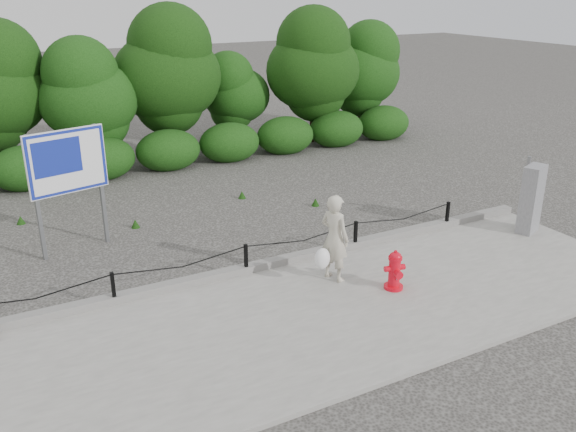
% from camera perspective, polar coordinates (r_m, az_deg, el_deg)
% --- Properties ---
extents(ground, '(90.00, 90.00, 0.00)m').
position_cam_1_polar(ground, '(11.77, -3.91, -5.70)').
color(ground, '#2D2B28').
rests_on(ground, ground).
extents(sidewalk, '(14.00, 4.00, 0.08)m').
position_cam_1_polar(sidewalk, '(10.18, 0.86, -9.98)').
color(sidewalk, gray).
rests_on(sidewalk, ground).
extents(curb, '(14.00, 0.22, 0.14)m').
position_cam_1_polar(curb, '(11.74, -4.03, -4.95)').
color(curb, slate).
rests_on(curb, sidewalk).
extents(chain_barrier, '(10.06, 0.06, 0.60)m').
position_cam_1_polar(chain_barrier, '(11.57, -3.96, -3.68)').
color(chain_barrier, black).
rests_on(chain_barrier, sidewalk).
extents(treeline, '(20.07, 3.61, 4.62)m').
position_cam_1_polar(treeline, '(19.48, -12.68, 12.16)').
color(treeline, black).
rests_on(treeline, ground).
extents(fire_hydrant, '(0.41, 0.43, 0.75)m').
position_cam_1_polar(fire_hydrant, '(11.16, 9.95, -5.06)').
color(fire_hydrant, red).
rests_on(fire_hydrant, sidewalk).
extents(pedestrian, '(0.79, 0.70, 1.66)m').
position_cam_1_polar(pedestrian, '(11.18, 4.31, -2.17)').
color(pedestrian, beige).
rests_on(pedestrian, sidewalk).
extents(utility_cabinet, '(0.66, 0.52, 1.68)m').
position_cam_1_polar(utility_cabinet, '(14.38, 21.80, 1.48)').
color(utility_cabinet, '#969699').
rests_on(utility_cabinet, sidewalk).
extents(advertising_sign, '(1.59, 0.48, 2.59)m').
position_cam_1_polar(advertising_sign, '(12.97, -19.96, 4.31)').
color(advertising_sign, slate).
rests_on(advertising_sign, ground).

